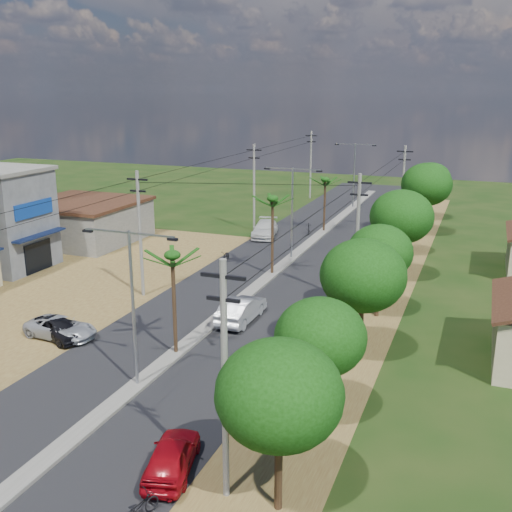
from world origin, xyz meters
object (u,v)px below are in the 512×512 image
Objects in this scene: car_white_far at (265,229)px; moto_rider_east at (138,509)px; car_red_near at (172,457)px; car_parked_dark at (59,329)px; car_silver_mid at (241,310)px; car_parked_silver at (61,328)px.

car_white_far is 3.06× the size of moto_rider_east.
car_parked_dark is (-12.50, 8.94, -0.02)m from car_red_near.
car_red_near is 1.04× the size of car_parked_dark.
car_white_far reaches higher than moto_rider_east.
moto_rider_east is (3.70, -18.24, -0.34)m from car_silver_mid.
car_red_near reaches higher than car_parked_silver.
car_parked_silver is (-9.00, -6.33, -0.18)m from car_silver_mid.
car_silver_mid reaches higher than car_parked_silver.
moto_rider_east is (0.20, -2.79, -0.23)m from car_red_near.
car_parked_silver is (-2.50, -28.25, -0.16)m from car_white_far.
car_red_near is 15.84m from car_silver_mid.
car_parked_silver reaches higher than moto_rider_east.
car_silver_mid reaches higher than moto_rider_east.
car_white_far is (-6.50, 21.92, -0.02)m from car_silver_mid.
car_white_far is 28.54m from car_parked_dark.
car_red_near reaches higher than car_parked_dark.
car_parked_dark is at bearing 36.29° from car_silver_mid.
car_red_near is 2.80m from moto_rider_east.
car_red_near reaches higher than moto_rider_east.
car_white_far reaches higher than car_parked_silver.
car_red_near is at bearing -64.27° from moto_rider_east.
car_silver_mid is 2.75× the size of moto_rider_east.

